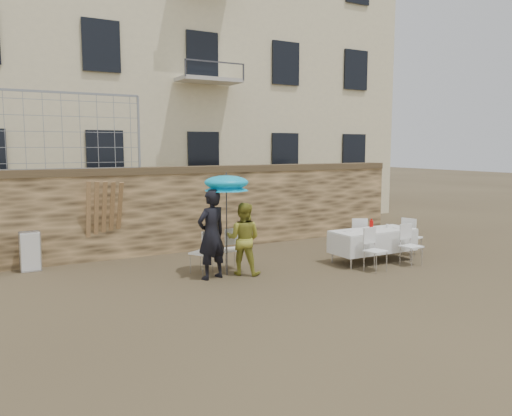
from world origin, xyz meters
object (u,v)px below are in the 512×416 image
umbrella (226,186)px  banquet_table (373,232)px  table_chair_back (357,236)px  couple_chair_left (201,251)px  table_chair_side (412,236)px  chair_stack_right (30,250)px  couple_chair_right (230,248)px  man_suit (211,234)px  soda_bottle (371,226)px  table_chair_front_right (411,245)px  table_chair_front_left (376,250)px  woman_dress (243,239)px

umbrella → banquet_table: (3.65, -0.52, -1.21)m
banquet_table → table_chair_back: (0.20, 0.80, -0.25)m
couple_chair_left → table_chair_side: (5.45, -0.87, 0.00)m
chair_stack_right → table_chair_back: bearing=-16.7°
couple_chair_right → table_chair_back: size_ratio=1.00×
man_suit → chair_stack_right: 4.22m
couple_chair_right → soda_bottle: 3.37m
table_chair_front_right → table_chair_side: bearing=38.5°
couple_chair_right → chair_stack_right: (-3.97, 2.09, -0.02)m
couple_chair_left → table_chair_front_left: 3.86m
soda_bottle → table_chair_side: size_ratio=0.27×
chair_stack_right → couple_chair_right: bearing=-27.7°
table_chair_front_left → table_chair_front_right: size_ratio=1.00×
table_chair_front_right → banquet_table: bearing=118.8°
table_chair_back → chair_stack_right: table_chair_back is taller
table_chair_back → table_chair_front_right: bearing=124.7°
man_suit → banquet_table: 4.08m
woman_dress → chair_stack_right: bearing=8.1°
couple_chair_left → banquet_table: size_ratio=0.46×
umbrella → couple_chair_right: bearing=56.3°
soda_bottle → woman_dress: bearing=169.5°
man_suit → soda_bottle: (3.85, -0.57, -0.04)m
man_suit → couple_chair_right: (0.70, 0.55, -0.46)m
umbrella → table_chair_front_left: size_ratio=2.14×
umbrella → woman_dress: bearing=-15.9°
banquet_table → table_chair_front_left: size_ratio=2.19×
couple_chair_right → table_chair_back: same height
man_suit → table_chair_back: size_ratio=1.97×
man_suit → chair_stack_right: size_ratio=2.05×
woman_dress → table_chair_front_right: (3.80, -1.17, -0.30)m
soda_bottle → table_chair_side: bearing=8.9°
table_chair_front_right → table_chair_back: bearing=96.1°
man_suit → couple_chair_right: 1.00m
couple_chair_left → table_chair_front_right: (4.55, -1.72, 0.00)m
table_chair_front_left → table_chair_front_right: bearing=-8.9°
woman_dress → table_chair_side: bearing=-142.6°
umbrella → chair_stack_right: umbrella is taller
couple_chair_left → table_chair_front_right: 4.86m
couple_chair_left → table_chair_front_right: same height
table_chair_back → banquet_table: bearing=99.7°
table_chair_front_right → couple_chair_right: bearing=151.0°
soda_bottle → table_chair_side: (1.60, 0.25, -0.43)m
banquet_table → chair_stack_right: chair_stack_right is taller
couple_chair_left → chair_stack_right: 3.88m
table_chair_front_right → chair_stack_right: (-7.81, 3.81, -0.02)m
couple_chair_left → woman_dress: bearing=114.2°
man_suit → table_chair_front_left: 3.67m
umbrella → table_chair_front_left: (3.05, -1.27, -1.46)m
table_chair_front_left → man_suit: bearing=152.3°
man_suit → banquet_table: size_ratio=0.90×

